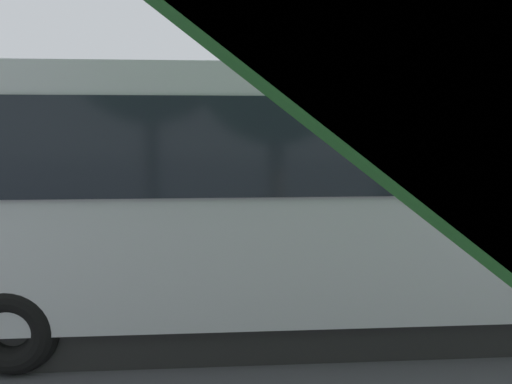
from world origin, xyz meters
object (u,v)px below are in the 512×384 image
(spectator_far_left, at_px, (329,207))
(stunt_motorcycle, at_px, (220,182))
(parked_motorcycle_silver, at_px, (431,241))
(spectator_left, at_px, (263,206))
(spectator_centre, at_px, (210,205))
(tour_bus, at_px, (333,201))
(traffic_cone, at_px, (271,203))

(spectator_far_left, xyz_separation_m, stunt_motorcycle, (2.08, -4.28, 0.00))
(parked_motorcycle_silver, height_order, stunt_motorcycle, stunt_motorcycle)
(spectator_far_left, relative_size, parked_motorcycle_silver, 0.85)
(spectator_left, bearing_deg, parked_motorcycle_silver, 161.67)
(spectator_far_left, height_order, parked_motorcycle_silver, spectator_far_left)
(spectator_far_left, distance_m, spectator_centre, 2.38)
(spectator_left, xyz_separation_m, stunt_motorcycle, (0.79, -3.94, 0.03))
(tour_bus, relative_size, parked_motorcycle_silver, 5.17)
(spectator_left, distance_m, traffic_cone, 4.75)
(traffic_cone, bearing_deg, spectator_left, 80.07)
(stunt_motorcycle, height_order, traffic_cone, stunt_motorcycle)
(spectator_left, relative_size, parked_motorcycle_silver, 0.84)
(parked_motorcycle_silver, bearing_deg, spectator_far_left, -20.92)
(tour_bus, xyz_separation_m, spectator_left, (0.56, -3.12, -0.62))
(spectator_left, bearing_deg, tour_bus, 100.18)
(tour_bus, xyz_separation_m, spectator_centre, (1.64, -3.07, -0.57))
(spectator_far_left, height_order, spectator_left, spectator_far_left)
(spectator_far_left, xyz_separation_m, spectator_left, (1.29, -0.33, -0.02))
(spectator_centre, bearing_deg, spectator_far_left, 173.24)
(spectator_left, distance_m, stunt_motorcycle, 4.02)
(tour_bus, height_order, spectator_centre, tour_bus)
(spectator_far_left, bearing_deg, spectator_centre, -6.76)
(tour_bus, height_order, parked_motorcycle_silver, tour_bus)
(spectator_centre, bearing_deg, spectator_left, -177.11)
(spectator_far_left, distance_m, stunt_motorcycle, 4.75)
(tour_bus, xyz_separation_m, spectator_far_left, (-0.73, -2.79, -0.60))
(stunt_motorcycle, bearing_deg, parked_motorcycle_silver, 128.00)
(spectator_far_left, height_order, stunt_motorcycle, stunt_motorcycle)
(stunt_motorcycle, bearing_deg, traffic_cone, -156.86)
(parked_motorcycle_silver, relative_size, stunt_motorcycle, 1.09)
(parked_motorcycle_silver, bearing_deg, tour_bus, 39.57)
(parked_motorcycle_silver, relative_size, traffic_cone, 3.26)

